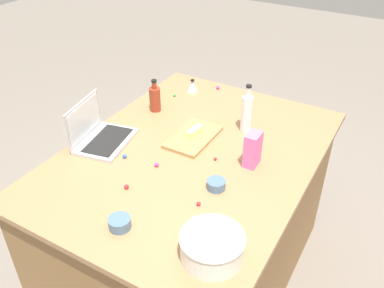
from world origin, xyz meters
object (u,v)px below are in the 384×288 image
at_px(bottle_vinegar, 247,113).
at_px(ramekin_medium, 216,184).
at_px(butter_stick_left, 195,131).
at_px(laptop, 99,134).
at_px(mixing_bowl_large, 212,246).
at_px(kitchen_timer, 192,86).
at_px(candy_bag, 253,149).
at_px(ramekin_small, 120,223).
at_px(cutting_board, 193,137).
at_px(bottle_soy, 155,98).

distance_m(bottle_vinegar, ramekin_medium, 0.52).
bearing_deg(butter_stick_left, laptop, -55.18).
height_order(laptop, mixing_bowl_large, laptop).
relative_size(kitchen_timer, candy_bag, 0.45).
height_order(butter_stick_left, candy_bag, candy_bag).
height_order(bottle_vinegar, ramekin_medium, bottle_vinegar).
xyz_separation_m(ramekin_small, ramekin_medium, (-0.40, 0.22, -0.00)).
bearing_deg(butter_stick_left, cutting_board, 0.00).
xyz_separation_m(bottle_soy, cutting_board, (0.15, 0.34, -0.07)).
distance_m(mixing_bowl_large, candy_bag, 0.60).
bearing_deg(laptop, kitchen_timer, 170.72).
relative_size(laptop, ramekin_small, 3.87).
bearing_deg(candy_bag, bottle_soy, -106.84).
bearing_deg(laptop, ramekin_small, 47.52).
bearing_deg(bottle_soy, ramekin_medium, 54.31).
bearing_deg(ramekin_small, candy_bag, 156.24).
distance_m(cutting_board, kitchen_timer, 0.56).
height_order(cutting_board, ramekin_small, ramekin_small).
bearing_deg(bottle_soy, candy_bag, 73.16).
height_order(mixing_bowl_large, cutting_board, mixing_bowl_large).
distance_m(cutting_board, ramekin_small, 0.70).
bearing_deg(candy_bag, ramekin_medium, -14.91).
bearing_deg(bottle_soy, bottle_vinegar, 96.31).
xyz_separation_m(laptop, kitchen_timer, (-0.74, 0.12, -0.01)).
height_order(bottle_vinegar, bottle_soy, bottle_vinegar).
bearing_deg(bottle_vinegar, butter_stick_left, -45.29).
distance_m(mixing_bowl_large, bottle_soy, 1.12).
relative_size(mixing_bowl_large, butter_stick_left, 2.16).
bearing_deg(kitchen_timer, mixing_bowl_large, 32.94).
height_order(bottle_vinegar, candy_bag, bottle_vinegar).
bearing_deg(mixing_bowl_large, butter_stick_left, -145.86).
bearing_deg(bottle_vinegar, mixing_bowl_large, 16.06).
xyz_separation_m(butter_stick_left, ramekin_medium, (0.31, 0.29, -0.02)).
relative_size(ramekin_small, candy_bag, 0.53).
xyz_separation_m(bottle_vinegar, ramekin_small, (0.91, -0.13, -0.08)).
xyz_separation_m(mixing_bowl_large, bottle_soy, (-0.80, -0.79, 0.02)).
bearing_deg(bottle_vinegar, laptop, -51.57).
xyz_separation_m(bottle_vinegar, bottle_soy, (0.06, -0.54, -0.03)).
height_order(cutting_board, candy_bag, candy_bag).
bearing_deg(ramekin_small, bottle_soy, -154.27).
xyz_separation_m(bottle_vinegar, candy_bag, (0.27, 0.15, -0.02)).
xyz_separation_m(ramekin_medium, kitchen_timer, (-0.78, -0.57, 0.01)).
xyz_separation_m(cutting_board, butter_stick_left, (-0.02, -0.00, 0.03)).
bearing_deg(butter_stick_left, candy_bag, 78.61).
relative_size(cutting_board, kitchen_timer, 4.12).
distance_m(bottle_vinegar, bottle_soy, 0.55).
distance_m(cutting_board, butter_stick_left, 0.03).
height_order(mixing_bowl_large, butter_stick_left, mixing_bowl_large).
bearing_deg(bottle_vinegar, kitchen_timer, -118.89).
relative_size(mixing_bowl_large, ramekin_medium, 2.86).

